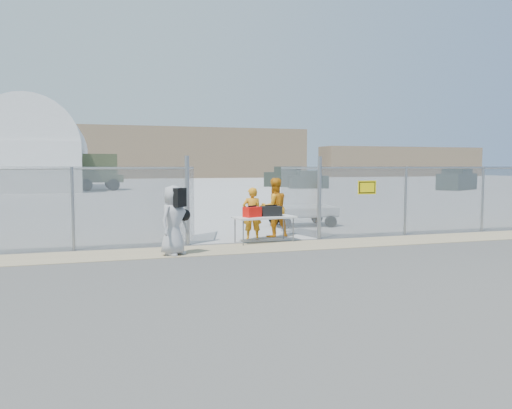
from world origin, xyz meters
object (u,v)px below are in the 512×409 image
object	(u,v)px
visitor	(174,220)
utility_trailer	(302,216)
folding_table	(264,229)
security_worker_left	(252,214)
security_worker_right	(274,208)

from	to	relation	value
visitor	utility_trailer	bearing A→B (deg)	-0.19
folding_table	visitor	world-z (taller)	visitor
utility_trailer	folding_table	bearing A→B (deg)	-124.57
security_worker_left	security_worker_right	distance (m)	0.90
security_worker_left	visitor	bearing A→B (deg)	46.48
security_worker_right	utility_trailer	distance (m)	3.14
folding_table	visitor	bearing A→B (deg)	-163.10
security_worker_left	utility_trailer	world-z (taller)	security_worker_left
security_worker_right	visitor	size ratio (longest dim) A/B	1.06
security_worker_left	visitor	world-z (taller)	visitor
visitor	utility_trailer	distance (m)	7.10
utility_trailer	security_worker_right	bearing A→B (deg)	-125.79
security_worker_right	folding_table	bearing A→B (deg)	51.90
folding_table	utility_trailer	size ratio (longest dim) A/B	0.57
security_worker_right	security_worker_left	bearing A→B (deg)	18.28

